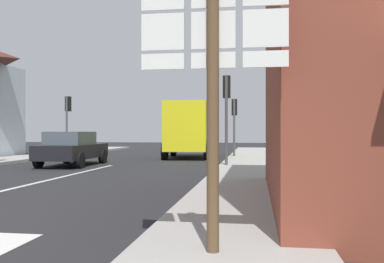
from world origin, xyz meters
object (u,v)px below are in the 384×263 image
sedan_far (72,148)px  route_sign_post (213,85)px  delivery_truck (188,128)px  traffic_light_far_left (68,112)px  traffic_light_near_right (227,100)px  traffic_light_far_right (234,114)px

sedan_far → route_sign_post: 14.58m
delivery_truck → traffic_light_far_left: size_ratio=1.42×
sedan_far → delivery_truck: delivery_truck is taller
sedan_far → traffic_light_near_right: 6.98m
traffic_light_far_right → route_sign_post: bearing=-87.9°
traffic_light_far_right → traffic_light_near_right: 6.23m
route_sign_post → traffic_light_far_right: size_ratio=0.98×
delivery_truck → traffic_light_far_left: traffic_light_far_left is taller
route_sign_post → delivery_truck: bearing=100.0°
sedan_far → traffic_light_near_right: bearing=-1.6°
route_sign_post → traffic_light_far_left: traffic_light_far_left is taller
traffic_light_far_right → traffic_light_near_right: size_ratio=0.87×
delivery_truck → traffic_light_far_left: (-7.54, 0.92, 1.01)m
traffic_light_far_right → traffic_light_far_left: size_ratio=0.91×
traffic_light_near_right → traffic_light_far_left: size_ratio=1.04×
delivery_truck → traffic_light_far_right: size_ratio=1.57×
route_sign_post → traffic_light_far_left: size_ratio=0.89×
delivery_truck → traffic_light_far_right: traffic_light_far_right is taller
sedan_far → traffic_light_near_right: size_ratio=1.13×
route_sign_post → traffic_light_near_right: 12.36m
delivery_truck → route_sign_post: bearing=-80.0°
traffic_light_near_right → traffic_light_far_left: traffic_light_near_right is taller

